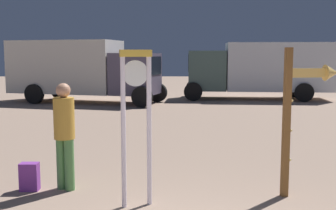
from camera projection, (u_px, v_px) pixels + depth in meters
name	position (u px, v px, depth m)	size (l,w,h in m)	color
standing_clock	(135.00, 113.00, 5.99)	(0.47, 0.22, 2.29)	white
arrow_sign	(302.00, 101.00, 6.43)	(0.88, 0.29, 2.33)	brown
person_near_clock	(63.00, 131.00, 6.77)	(0.34, 0.34, 1.76)	#538B4B
backpack	(28.00, 177.00, 6.81)	(0.30, 0.23, 0.46)	purple
box_truck_near	(79.00, 69.00, 19.52)	(7.59, 4.21, 2.90)	silver
box_truck_far	(260.00, 68.00, 21.02)	(7.44, 3.12, 2.83)	silver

